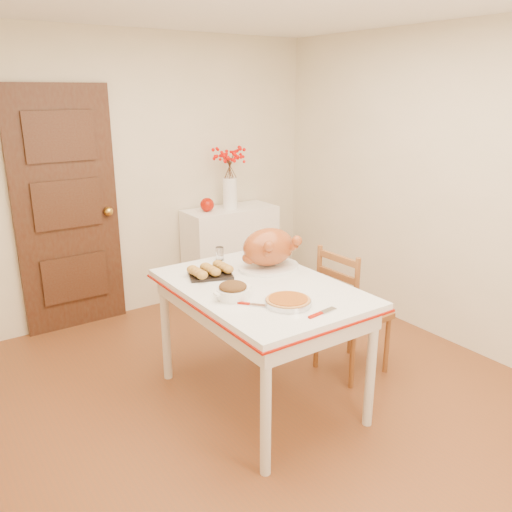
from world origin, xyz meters
TOP-DOWN VIEW (x-y plane):
  - floor at (0.00, 0.00)m, footprint 3.50×4.00m
  - wall_back at (0.00, 2.00)m, footprint 3.50×0.00m
  - wall_right at (1.75, 0.00)m, footprint 0.00×4.00m
  - door_back at (-0.70, 1.97)m, footprint 0.85×0.06m
  - sideboard at (0.79, 1.78)m, footprint 0.90×0.40m
  - kitchen_table at (-0.05, 0.07)m, footprint 0.94×1.38m
  - chair_oak at (0.74, 0.01)m, footprint 0.44×0.44m
  - berry_vase at (0.79, 1.78)m, footprint 0.32×0.32m
  - apple at (0.54, 1.78)m, footprint 0.13×0.13m
  - turkey_platter at (0.18, 0.30)m, footprint 0.53×0.48m
  - pumpkin_pie at (-0.11, -0.29)m, footprint 0.32×0.32m
  - stuffing_dish at (-0.31, -0.02)m, footprint 0.29×0.26m
  - rolls_tray at (-0.23, 0.39)m, footprint 0.34×0.30m
  - pie_server at (-0.02, -0.49)m, footprint 0.22×0.09m
  - carving_knife at (-0.27, -0.19)m, footprint 0.18×0.21m
  - drinking_glass at (-0.00, 0.65)m, footprint 0.07×0.07m
  - shaker_pair at (0.26, 0.63)m, footprint 0.11×0.06m

SIDE VIEW (x-z plane):
  - floor at x=0.00m, z-range 0.00..0.00m
  - kitchen_table at x=-0.05m, z-range 0.00..0.83m
  - sideboard at x=0.79m, z-range 0.00..0.90m
  - chair_oak at x=0.74m, z-range 0.00..0.96m
  - pie_server at x=-0.02m, z-range 0.83..0.84m
  - carving_knife at x=-0.27m, z-range 0.83..0.84m
  - pumpkin_pie at x=-0.11m, z-range 0.83..0.88m
  - rolls_tray at x=-0.23m, z-range 0.83..0.90m
  - stuffing_dish at x=-0.31m, z-range 0.83..0.92m
  - drinking_glass at x=0.00m, z-range 0.83..0.92m
  - shaker_pair at x=0.26m, z-range 0.83..0.93m
  - turkey_platter at x=0.18m, z-range 0.83..1.11m
  - apple at x=0.54m, z-range 0.90..1.04m
  - door_back at x=-0.70m, z-range 0.00..2.06m
  - berry_vase at x=0.79m, z-range 0.90..1.52m
  - wall_back at x=0.00m, z-range 0.00..2.50m
  - wall_right at x=1.75m, z-range 0.00..2.50m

